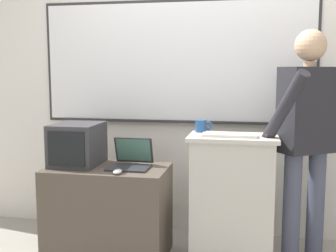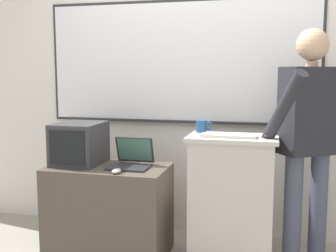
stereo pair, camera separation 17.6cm
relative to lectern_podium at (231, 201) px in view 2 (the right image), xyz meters
name	(u,v)px [view 2 (the right image)]	position (x,y,z in m)	size (l,w,h in m)	color
back_wall	(203,80)	(-0.33, 0.63, 0.87)	(6.40, 0.17, 2.71)	silver
lectern_podium	(231,201)	(0.00, 0.00, 0.00)	(0.65, 0.41, 0.97)	#BCB7AD
side_desk	(109,210)	(-0.95, -0.05, -0.13)	(0.92, 0.53, 0.70)	#4C4238
person_presenter	(309,130)	(0.53, 0.14, 0.52)	(0.58, 0.72, 1.73)	#474C60
laptop	(132,159)	(-0.77, -0.01, 0.28)	(0.31, 0.31, 0.22)	#28282D
wireless_keyboard	(229,136)	(-0.02, -0.05, 0.49)	(0.39, 0.15, 0.02)	beige
computer_mouse_by_laptop	(116,171)	(-0.80, -0.25, 0.23)	(0.06, 0.10, 0.03)	silver
computer_mouse_by_keyboard	(268,136)	(0.25, -0.04, 0.50)	(0.06, 0.10, 0.03)	black
crt_monitor	(79,143)	(-1.20, -0.02, 0.38)	(0.35, 0.42, 0.33)	#333335
coffee_mug	(202,126)	(-0.25, 0.13, 0.53)	(0.13, 0.08, 0.09)	#234C84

